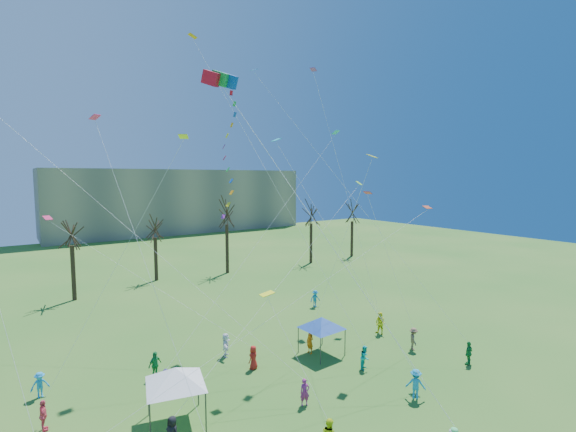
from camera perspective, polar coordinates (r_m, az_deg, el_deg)
distant_building at (r=101.73m, az=-15.02°, el=2.12°), size 60.00×14.00×15.00m
bare_tree_row at (r=51.70m, az=-17.28°, el=-1.78°), size 68.46×8.64×10.54m
big_box_kite at (r=23.01m, az=-7.75°, el=8.46°), size 3.77×7.02×20.92m
canopy_tent_white at (r=23.65m, az=-15.74°, el=-21.07°), size 4.06×4.06×3.14m
canopy_tent_blue at (r=30.90m, az=4.81°, el=-14.89°), size 3.79×3.79×2.84m
festival_crowd at (r=26.93m, az=-3.41°, el=-21.71°), size 26.09×18.16×1.86m
small_kites_aloft at (r=28.21m, az=-6.41°, el=6.37°), size 29.35×21.55×32.52m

